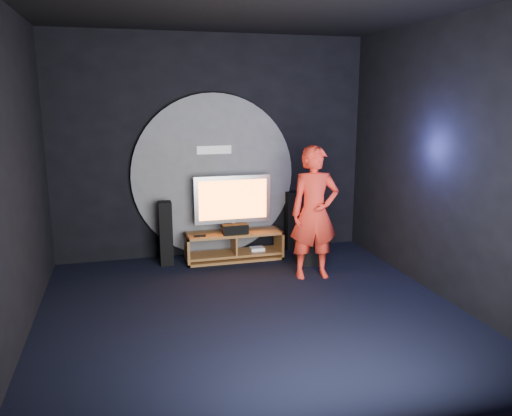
{
  "coord_description": "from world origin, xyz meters",
  "views": [
    {
      "loc": [
        -1.4,
        -5.37,
        2.53
      ],
      "look_at": [
        0.33,
        1.05,
        1.05
      ],
      "focal_mm": 35.0,
      "sensor_mm": 36.0,
      "label": 1
    }
  ],
  "objects_px": {
    "tv": "(233,201)",
    "subwoofer": "(308,252)",
    "media_console": "(234,248)",
    "player": "(314,213)",
    "tower_speaker_left": "(166,233)",
    "tower_speaker_right": "(292,221)"
  },
  "relations": [
    {
      "from": "tower_speaker_right",
      "to": "subwoofer",
      "type": "xyz_separation_m",
      "value": [
        -0.0,
        -0.79,
        -0.31
      ]
    },
    {
      "from": "tower_speaker_left",
      "to": "player",
      "type": "relative_size",
      "value": 0.52
    },
    {
      "from": "tv",
      "to": "tower_speaker_right",
      "type": "relative_size",
      "value": 1.23
    },
    {
      "from": "tower_speaker_right",
      "to": "tv",
      "type": "bearing_deg",
      "value": -167.83
    },
    {
      "from": "tower_speaker_left",
      "to": "subwoofer",
      "type": "distance_m",
      "value": 2.21
    },
    {
      "from": "tv",
      "to": "player",
      "type": "relative_size",
      "value": 0.64
    },
    {
      "from": "tv",
      "to": "tower_speaker_left",
      "type": "xyz_separation_m",
      "value": [
        -1.06,
        -0.03,
        -0.44
      ]
    },
    {
      "from": "tv",
      "to": "tower_speaker_right",
      "type": "bearing_deg",
      "value": 12.17
    },
    {
      "from": "media_console",
      "to": "tower_speaker_right",
      "type": "distance_m",
      "value": 1.14
    },
    {
      "from": "tv",
      "to": "subwoofer",
      "type": "bearing_deg",
      "value": -27.85
    },
    {
      "from": "media_console",
      "to": "tower_speaker_left",
      "type": "height_order",
      "value": "tower_speaker_left"
    },
    {
      "from": "subwoofer",
      "to": "tower_speaker_right",
      "type": "bearing_deg",
      "value": 89.67
    },
    {
      "from": "subwoofer",
      "to": "tower_speaker_left",
      "type": "bearing_deg",
      "value": 165.87
    },
    {
      "from": "tower_speaker_left",
      "to": "tower_speaker_right",
      "type": "distance_m",
      "value": 2.14
    },
    {
      "from": "tower_speaker_left",
      "to": "subwoofer",
      "type": "height_order",
      "value": "tower_speaker_left"
    },
    {
      "from": "subwoofer",
      "to": "player",
      "type": "xyz_separation_m",
      "value": [
        -0.13,
        -0.56,
        0.76
      ]
    },
    {
      "from": "media_console",
      "to": "player",
      "type": "relative_size",
      "value": 0.82
    },
    {
      "from": "media_console",
      "to": "tower_speaker_left",
      "type": "distance_m",
      "value": 1.11
    },
    {
      "from": "player",
      "to": "media_console",
      "type": "bearing_deg",
      "value": 136.46
    },
    {
      "from": "media_console",
      "to": "player",
      "type": "distance_m",
      "value": 1.59
    },
    {
      "from": "tv",
      "to": "tower_speaker_left",
      "type": "relative_size",
      "value": 1.23
    },
    {
      "from": "tv",
      "to": "media_console",
      "type": "bearing_deg",
      "value": -84.41
    }
  ]
}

